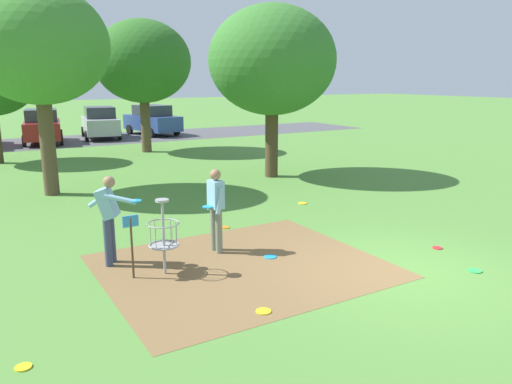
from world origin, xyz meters
name	(u,v)px	position (x,y,z in m)	size (l,w,h in m)	color
ground_plane	(403,271)	(0.00, 0.00, 0.00)	(160.00, 160.00, 0.00)	#518438
dirt_tee_pad	(242,266)	(-2.40, 1.75, 0.00)	(5.04, 4.30, 0.01)	brown
disc_golf_basket	(160,234)	(-3.84, 2.15, 0.75)	(0.98, 0.58, 1.39)	#9E9EA3
player_foreground_watching	(216,206)	(-2.45, 2.74, 0.97)	(0.40, 0.47, 1.71)	slate
player_throwing	(109,214)	(-4.48, 3.12, 0.99)	(0.80, 0.96, 1.71)	#384260
frisbee_near_basket	(437,248)	(1.59, 0.53, 0.01)	(0.20, 0.20, 0.02)	red
frisbee_by_tee	(303,203)	(1.42, 5.05, 0.01)	(0.26, 0.26, 0.02)	gold
frisbee_mid_grass	(475,271)	(1.14, -0.67, 0.01)	(0.26, 0.26, 0.02)	green
frisbee_far_left	(225,227)	(-1.54, 4.10, 0.01)	(0.22, 0.22, 0.02)	orange
frisbee_far_right	(270,257)	(-1.69, 1.88, 0.01)	(0.25, 0.25, 0.02)	#1E93DB
frisbee_scattered_a	(263,311)	(-3.05, -0.06, 0.01)	(0.24, 0.24, 0.02)	gold
frisbee_scattered_b	(23,367)	(-6.36, 0.18, 0.01)	(0.20, 0.20, 0.02)	gold
tree_near_left	(272,61)	(2.82, 8.86, 4.04)	(4.40, 4.40, 5.93)	#4C3823
tree_mid_left	(143,62)	(1.00, 17.15, 4.21)	(4.48, 4.48, 6.13)	brown
tree_mid_center	(38,46)	(-4.46, 9.91, 4.36)	(4.00, 4.00, 6.09)	brown
parking_lot_strip	(94,139)	(0.00, 23.47, 0.00)	(36.00, 6.00, 0.01)	#4C4C51
parked_car_center_left	(42,126)	(-2.76, 23.23, 0.92)	(2.48, 4.44, 1.84)	maroon
parked_car_center_right	(100,123)	(0.52, 23.97, 0.92)	(2.41, 4.41, 1.84)	#B2B7BC
parked_car_rightmost	(152,120)	(3.77, 24.13, 0.92)	(2.60, 4.47, 1.84)	#2D4784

